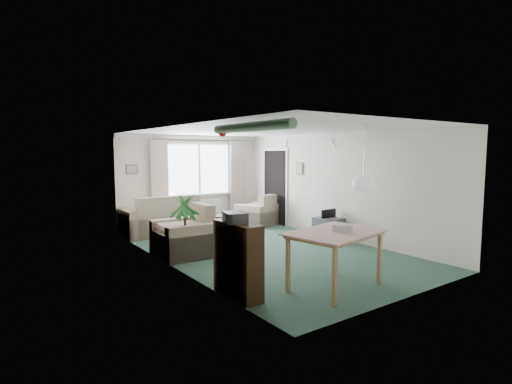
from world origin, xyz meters
TOP-DOWN VIEW (x-y plane):
  - ground at (0.00, 0.00)m, footprint 6.50×6.50m
  - window at (0.20, 3.23)m, footprint 1.80×0.03m
  - curtain_rod at (0.20, 3.15)m, footprint 2.60×0.03m
  - curtain_left at (-0.95, 3.13)m, footprint 0.45×0.08m
  - curtain_right at (1.35, 3.13)m, footprint 0.45×0.08m
  - radiator at (0.20, 3.19)m, footprint 1.20×0.10m
  - doorway at (1.99, 2.20)m, footprint 0.03×0.95m
  - pendant_lamp at (0.20, -2.30)m, footprint 0.36×0.36m
  - tinsel_garland at (-1.92, -2.30)m, footprint 1.60×1.60m
  - bauble_cluster_a at (1.30, 0.90)m, footprint 0.20×0.20m
  - bauble_cluster_b at (1.60, -0.30)m, footprint 0.20×0.20m
  - wall_picture_back at (-1.60, 3.23)m, footprint 0.28×0.03m
  - wall_picture_right at (1.98, 1.20)m, footprint 0.03×0.24m
  - sofa at (-1.04, 2.75)m, footprint 1.90×1.03m
  - armchair_corner at (1.48, 2.33)m, footprint 1.15×1.12m
  - armchair_left at (-1.50, 0.56)m, footprint 1.05×1.11m
  - coffee_table at (0.14, 2.37)m, footprint 0.90×0.61m
  - photo_frame at (0.07, 2.43)m, footprint 0.12×0.03m
  - bookshelf at (-1.84, -1.88)m, footprint 0.29×0.84m
  - hifi_box at (-1.86, -1.85)m, footprint 0.37×0.42m
  - houseplant at (-1.65, 0.18)m, footprint 0.71×0.71m
  - dining_table at (-0.50, -2.40)m, footprint 1.44×1.10m
  - gift_box at (-0.41, -2.44)m, footprint 0.28×0.22m
  - tv_cube at (1.70, -0.10)m, footprint 0.52×0.57m
  - pet_bed at (1.65, -0.12)m, footprint 0.67×0.67m

SIDE VIEW (x-z plane):
  - ground at x=0.00m, z-range 0.00..0.00m
  - pet_bed at x=1.65m, z-range 0.00..0.12m
  - coffee_table at x=0.14m, z-range 0.00..0.37m
  - tv_cube at x=1.70m, z-range 0.00..0.51m
  - radiator at x=0.20m, z-range 0.12..0.68m
  - dining_table at x=-0.50m, z-range 0.00..0.82m
  - armchair_corner at x=1.48m, z-range 0.00..0.84m
  - photo_frame at x=0.07m, z-range 0.37..0.53m
  - sofa at x=-1.04m, z-range 0.00..0.94m
  - armchair_left at x=-1.50m, z-range 0.00..0.96m
  - bookshelf at x=-1.84m, z-range 0.00..1.03m
  - houseplant at x=-1.65m, z-range 0.00..1.28m
  - gift_box at x=-0.41m, z-range 0.82..0.94m
  - doorway at x=1.99m, z-range 0.00..2.00m
  - hifi_box at x=-1.86m, z-range 1.03..1.17m
  - curtain_left at x=-0.95m, z-range 0.27..2.27m
  - curtain_right at x=1.35m, z-range 0.27..2.27m
  - pendant_lamp at x=0.20m, z-range 1.30..1.66m
  - window at x=0.20m, z-range 0.85..2.15m
  - wall_picture_back at x=-1.60m, z-range 1.44..1.66m
  - wall_picture_right at x=1.98m, z-range 1.40..1.70m
  - bauble_cluster_a at x=1.30m, z-range 2.12..2.32m
  - bauble_cluster_b at x=1.60m, z-range 2.12..2.32m
  - curtain_rod at x=0.20m, z-range 2.25..2.29m
  - tinsel_garland at x=-1.92m, z-range 2.22..2.34m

